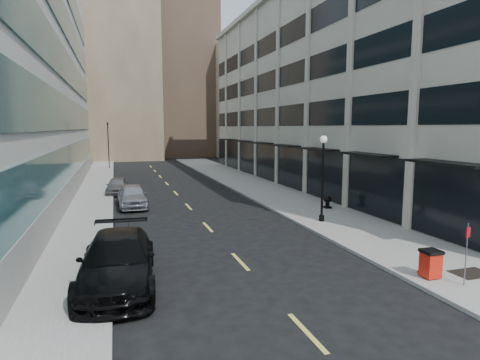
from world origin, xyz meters
TOP-DOWN VIEW (x-y plane):
  - sidewalk_right at (7.50, 20.00)m, footprint 5.00×80.00m
  - sidewalk_left at (-6.50, 20.00)m, footprint 3.00×80.00m
  - building_right at (16.94, 26.99)m, footprint 15.30×46.50m
  - skyline_tan_near at (-4.00, 68.00)m, footprint 14.00×18.00m
  - skyline_brown at (8.00, 72.00)m, footprint 12.00×16.00m
  - skyline_tan_far at (-14.00, 78.00)m, footprint 12.00×14.00m
  - skyline_stone at (18.00, 66.00)m, footprint 10.00×14.00m
  - grate_far at (7.60, 3.80)m, footprint 1.40×1.00m
  - road_centerline at (0.00, 17.00)m, footprint 0.15×68.20m
  - traffic_signal at (-5.50, 48.00)m, footprint 0.66×0.66m
  - car_black_pickup at (-4.80, 6.88)m, footprint 2.94×6.31m
  - car_silver_sedan at (-3.71, 21.00)m, footprint 2.03×4.75m
  - car_grey_sedan at (-4.65, 27.00)m, footprint 2.03×4.20m
  - trash_bin at (5.82, 3.92)m, footprint 0.64×0.72m
  - lamppost at (6.40, 12.85)m, footprint 0.41×0.41m
  - sign_post at (6.40, 2.99)m, footprint 0.25×0.11m
  - urn_planter at (8.60, 16.05)m, footprint 0.57×0.57m

SIDE VIEW (x-z plane):
  - road_centerline at x=0.00m, z-range 0.00..0.01m
  - sidewalk_right at x=7.50m, z-range 0.00..0.15m
  - sidewalk_left at x=-6.50m, z-range 0.00..0.15m
  - grate_far at x=7.60m, z-range 0.15..0.16m
  - urn_planter at x=8.60m, z-range 0.23..1.02m
  - car_grey_sedan at x=-4.65m, z-range 0.00..1.38m
  - trash_bin at x=5.82m, z-range 0.19..1.21m
  - car_silver_sedan at x=-3.71m, z-range 0.00..1.60m
  - car_black_pickup at x=-4.80m, z-range 0.00..1.78m
  - sign_post at x=6.40m, z-range 0.48..2.65m
  - lamppost at x=6.40m, z-range 0.58..5.56m
  - traffic_signal at x=-5.50m, z-range 2.23..9.21m
  - building_right at x=16.94m, z-range -0.13..18.12m
  - skyline_stone at x=18.00m, z-range 0.00..20.00m
  - skyline_tan_far at x=-14.00m, z-range 0.00..22.00m
  - skyline_tan_near at x=-4.00m, z-range 0.00..28.00m
  - skyline_brown at x=8.00m, z-range 0.00..34.00m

